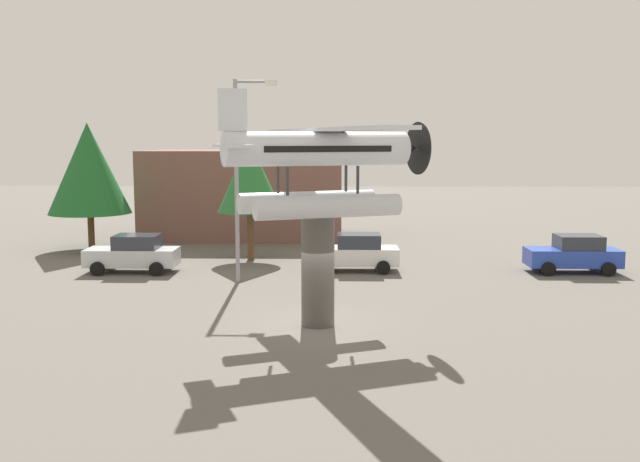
% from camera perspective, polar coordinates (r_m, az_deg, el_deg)
% --- Properties ---
extents(ground_plane, '(140.00, 140.00, 0.00)m').
position_cam_1_polar(ground_plane, '(23.84, -0.17, -7.58)').
color(ground_plane, '#605B54').
extents(display_pedestal, '(1.10, 1.10, 3.71)m').
position_cam_1_polar(display_pedestal, '(23.43, -0.17, -3.20)').
color(display_pedestal, '#4C4742').
rests_on(display_pedestal, ground).
extents(floatplane_monument, '(7.19, 10.06, 4.00)m').
position_cam_1_polar(floatplane_monument, '(23.09, 0.13, 5.46)').
color(floatplane_monument, silver).
rests_on(floatplane_monument, display_pedestal).
extents(car_near_silver, '(4.20, 2.02, 1.76)m').
position_cam_1_polar(car_near_silver, '(34.06, -14.80, -1.77)').
color(car_near_silver, silver).
rests_on(car_near_silver, ground).
extents(car_mid_white, '(4.20, 2.02, 1.76)m').
position_cam_1_polar(car_mid_white, '(33.31, 2.82, -1.73)').
color(car_mid_white, white).
rests_on(car_mid_white, ground).
extents(car_far_blue, '(4.20, 2.02, 1.76)m').
position_cam_1_polar(car_far_blue, '(34.90, 19.77, -1.74)').
color(car_far_blue, '#2847B7').
rests_on(car_far_blue, ground).
extents(streetlight_primary, '(1.84, 0.28, 8.66)m').
position_cam_1_polar(streetlight_primary, '(30.45, -6.41, 5.13)').
color(streetlight_primary, gray).
rests_on(streetlight_primary, ground).
extents(storefront_building, '(12.30, 6.96, 5.46)m').
position_cam_1_polar(storefront_building, '(45.53, -6.06, 3.04)').
color(storefront_building, brown).
rests_on(storefront_building, ground).
extents(tree_west, '(4.53, 4.53, 7.08)m').
position_cam_1_polar(tree_west, '(41.39, -18.14, 4.81)').
color(tree_west, brown).
rests_on(tree_west, ground).
extents(tree_east, '(3.30, 3.30, 6.16)m').
position_cam_1_polar(tree_east, '(36.07, -5.67, 4.42)').
color(tree_east, brown).
rests_on(tree_east, ground).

